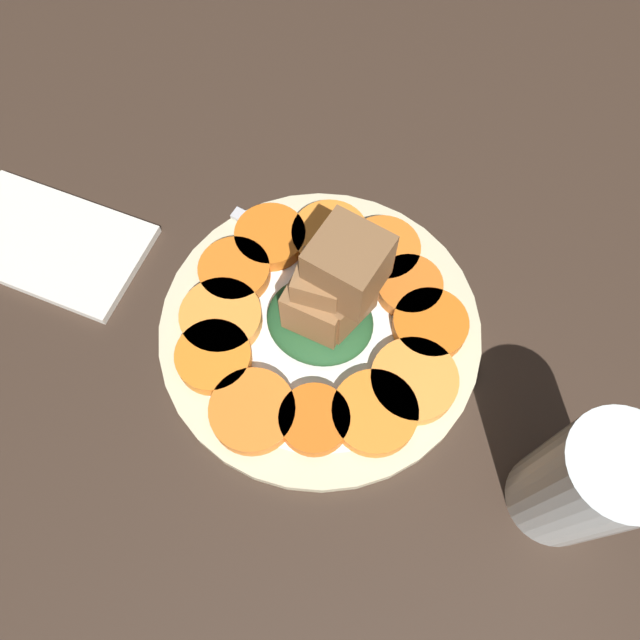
% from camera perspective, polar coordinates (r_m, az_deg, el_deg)
% --- Properties ---
extents(table_slab, '(1.20, 1.20, 0.02)m').
position_cam_1_polar(table_slab, '(0.52, -0.00, -1.44)').
color(table_slab, '#38281E').
rests_on(table_slab, ground).
extents(plate, '(0.26, 0.26, 0.01)m').
position_cam_1_polar(plate, '(0.50, -0.00, -0.76)').
color(plate, beige).
rests_on(plate, table_slab).
extents(carrot_slice_0, '(0.06, 0.06, 0.01)m').
position_cam_1_polar(carrot_slice_0, '(0.50, -9.03, 0.24)').
color(carrot_slice_0, orange).
rests_on(carrot_slice_0, plate).
extents(carrot_slice_1, '(0.06, 0.06, 0.01)m').
position_cam_1_polar(carrot_slice_1, '(0.48, -9.69, -3.35)').
color(carrot_slice_1, orange).
rests_on(carrot_slice_1, plate).
extents(carrot_slice_2, '(0.06, 0.06, 0.01)m').
position_cam_1_polar(carrot_slice_2, '(0.47, -6.18, -8.29)').
color(carrot_slice_2, orange).
rests_on(carrot_slice_2, plate).
extents(carrot_slice_3, '(0.05, 0.05, 0.01)m').
position_cam_1_polar(carrot_slice_3, '(0.46, -0.51, -9.09)').
color(carrot_slice_3, orange).
rests_on(carrot_slice_3, plate).
extents(carrot_slice_4, '(0.06, 0.06, 0.01)m').
position_cam_1_polar(carrot_slice_4, '(0.47, 5.01, -8.44)').
color(carrot_slice_4, orange).
rests_on(carrot_slice_4, plate).
extents(carrot_slice_5, '(0.07, 0.07, 0.01)m').
position_cam_1_polar(carrot_slice_5, '(0.48, 8.57, -5.50)').
color(carrot_slice_5, '#F9953A').
rests_on(carrot_slice_5, plate).
extents(carrot_slice_6, '(0.06, 0.06, 0.01)m').
position_cam_1_polar(carrot_slice_6, '(0.50, 10.02, -0.41)').
color(carrot_slice_6, orange).
rests_on(carrot_slice_6, plate).
extents(carrot_slice_7, '(0.05, 0.05, 0.01)m').
position_cam_1_polar(carrot_slice_7, '(0.51, 8.15, 3.04)').
color(carrot_slice_7, orange).
rests_on(carrot_slice_7, plate).
extents(carrot_slice_8, '(0.06, 0.06, 0.01)m').
position_cam_1_polar(carrot_slice_8, '(0.52, 5.81, 6.34)').
color(carrot_slice_8, orange).
rests_on(carrot_slice_8, plate).
extents(carrot_slice_9, '(0.06, 0.06, 0.01)m').
position_cam_1_polar(carrot_slice_9, '(0.53, 0.91, 7.69)').
color(carrot_slice_9, orange).
rests_on(carrot_slice_9, plate).
extents(carrot_slice_10, '(0.06, 0.06, 0.01)m').
position_cam_1_polar(carrot_slice_10, '(0.53, -4.56, 7.59)').
color(carrot_slice_10, orange).
rests_on(carrot_slice_10, plate).
extents(carrot_slice_11, '(0.06, 0.06, 0.01)m').
position_cam_1_polar(carrot_slice_11, '(0.51, -7.82, 4.44)').
color(carrot_slice_11, orange).
rests_on(carrot_slice_11, plate).
extents(center_pile, '(0.09, 0.08, 0.11)m').
position_cam_1_polar(center_pile, '(0.46, 0.81, 2.16)').
color(center_pile, '#235128').
rests_on(center_pile, plate).
extents(fork, '(0.19, 0.04, 0.00)m').
position_cam_1_polar(fork, '(0.52, 1.35, 5.36)').
color(fork, silver).
rests_on(fork, plate).
extents(water_glass, '(0.07, 0.07, 0.12)m').
position_cam_1_polar(water_glass, '(0.44, 22.93, -13.58)').
color(water_glass, silver).
rests_on(water_glass, table_slab).
extents(napkin, '(0.16, 0.10, 0.01)m').
position_cam_1_polar(napkin, '(0.59, -23.41, 6.46)').
color(napkin, silver).
rests_on(napkin, table_slab).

